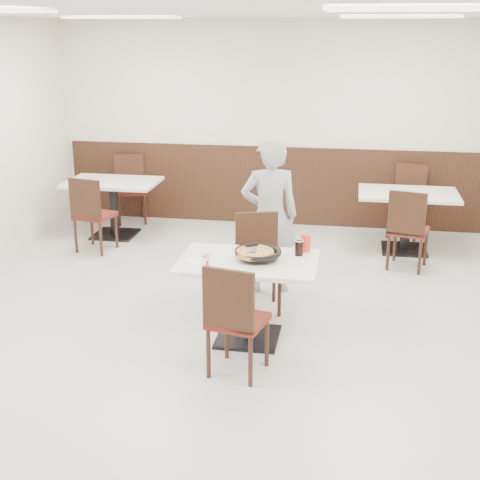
% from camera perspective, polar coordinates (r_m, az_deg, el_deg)
% --- Properties ---
extents(floor, '(7.00, 7.00, 0.00)m').
position_cam_1_polar(floor, '(6.36, -1.20, -7.22)').
color(floor, '#A9A8A5').
rests_on(floor, ground).
extents(ceiling, '(7.00, 7.00, 0.00)m').
position_cam_1_polar(ceiling, '(5.77, -1.38, 18.90)').
color(ceiling, white).
rests_on(ceiling, floor).
extents(wall_back, '(6.00, 0.04, 2.80)m').
position_cam_1_polar(wall_back, '(9.31, 2.91, 9.79)').
color(wall_back, silver).
rests_on(wall_back, floor).
extents(wall_front, '(6.00, 0.04, 2.80)m').
position_cam_1_polar(wall_front, '(2.74, -15.70, -10.84)').
color(wall_front, silver).
rests_on(wall_front, floor).
extents(wainscot_back, '(5.90, 0.03, 1.10)m').
position_cam_1_polar(wainscot_back, '(9.45, 2.82, 4.67)').
color(wainscot_back, black).
rests_on(wainscot_back, floor).
extents(fluo_panel_b, '(1.20, 0.60, 0.02)m').
position_cam_1_polar(fluo_panel_b, '(4.17, 15.98, 18.44)').
color(fluo_panel_b, white).
rests_on(fluo_panel_b, ceiling).
extents(fluo_panel_c, '(1.20, 0.60, 0.02)m').
position_cam_1_polar(fluo_panel_c, '(7.90, -9.99, 18.19)').
color(fluo_panel_c, white).
rests_on(fluo_panel_c, ceiling).
extents(fluo_panel_d, '(1.20, 0.60, 0.02)m').
position_cam_1_polar(fluo_panel_d, '(7.47, 13.47, 18.03)').
color(fluo_panel_d, white).
rests_on(fluo_panel_d, ceiling).
extents(main_table, '(1.26, 0.89, 0.75)m').
position_cam_1_polar(main_table, '(5.94, 0.70, -5.14)').
color(main_table, white).
rests_on(main_table, floor).
extents(chair_near, '(0.50, 0.50, 0.95)m').
position_cam_1_polar(chair_near, '(5.34, -0.16, -6.68)').
color(chair_near, black).
rests_on(chair_near, floor).
extents(chair_far, '(0.52, 0.52, 0.95)m').
position_cam_1_polar(chair_far, '(6.51, 1.61, -2.09)').
color(chair_far, black).
rests_on(chair_far, floor).
extents(trivet, '(0.14, 0.14, 0.04)m').
position_cam_1_polar(trivet, '(5.82, 1.38, -1.49)').
color(trivet, black).
rests_on(trivet, main_table).
extents(pizza_pan, '(0.40, 0.40, 0.01)m').
position_cam_1_polar(pizza_pan, '(5.81, 1.55, -1.27)').
color(pizza_pan, black).
rests_on(pizza_pan, trivet).
extents(pizza, '(0.36, 0.36, 0.02)m').
position_cam_1_polar(pizza, '(5.77, 1.29, -1.20)').
color(pizza, '#B48248').
rests_on(pizza, pizza_pan).
extents(pizza_server, '(0.10, 0.11, 0.00)m').
position_cam_1_polar(pizza_server, '(5.77, 1.04, -0.86)').
color(pizza_server, silver).
rests_on(pizza_server, pizza).
extents(napkin, '(0.20, 0.20, 0.00)m').
position_cam_1_polar(napkin, '(5.72, -3.55, -2.02)').
color(napkin, white).
rests_on(napkin, main_table).
extents(side_plate, '(0.19, 0.19, 0.01)m').
position_cam_1_polar(side_plate, '(5.75, -3.80, -1.85)').
color(side_plate, white).
rests_on(side_plate, napkin).
extents(fork, '(0.04, 0.16, 0.00)m').
position_cam_1_polar(fork, '(5.80, -2.93, -1.56)').
color(fork, silver).
rests_on(fork, side_plate).
extents(cola_glass, '(0.08, 0.08, 0.13)m').
position_cam_1_polar(cola_glass, '(5.93, 5.05, -0.70)').
color(cola_glass, black).
rests_on(cola_glass, main_table).
extents(red_cup, '(0.09, 0.09, 0.16)m').
position_cam_1_polar(red_cup, '(6.04, 5.63, -0.22)').
color(red_cup, red).
rests_on(red_cup, main_table).
extents(diner_person, '(0.68, 0.53, 1.63)m').
position_cam_1_polar(diner_person, '(6.90, 2.55, 2.04)').
color(diner_person, '#B5B6BA').
rests_on(diner_person, floor).
extents(bg_table_left, '(1.23, 0.84, 0.75)m').
position_cam_1_polar(bg_table_left, '(9.06, -10.71, 2.66)').
color(bg_table_left, white).
rests_on(bg_table_left, floor).
extents(bg_chair_left_near, '(0.49, 0.49, 0.95)m').
position_cam_1_polar(bg_chair_left_near, '(8.47, -12.28, 2.22)').
color(bg_chair_left_near, black).
rests_on(bg_chair_left_near, floor).
extents(bg_chair_left_far, '(0.54, 0.54, 0.95)m').
position_cam_1_polar(bg_chair_left_far, '(9.64, -9.31, 4.26)').
color(bg_chair_left_far, black).
rests_on(bg_chair_left_far, floor).
extents(bg_table_right, '(1.25, 0.88, 0.75)m').
position_cam_1_polar(bg_table_right, '(8.55, 13.99, 1.53)').
color(bg_table_right, white).
rests_on(bg_table_right, floor).
extents(bg_chair_right_near, '(0.51, 0.51, 0.95)m').
position_cam_1_polar(bg_chair_right_near, '(7.90, 14.20, 0.95)').
color(bg_chair_right_near, black).
rests_on(bg_chair_right_near, floor).
extents(bg_chair_right_far, '(0.53, 0.53, 0.95)m').
position_cam_1_polar(bg_chair_right_far, '(9.11, 14.01, 3.18)').
color(bg_chair_right_far, black).
rests_on(bg_chair_right_far, floor).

